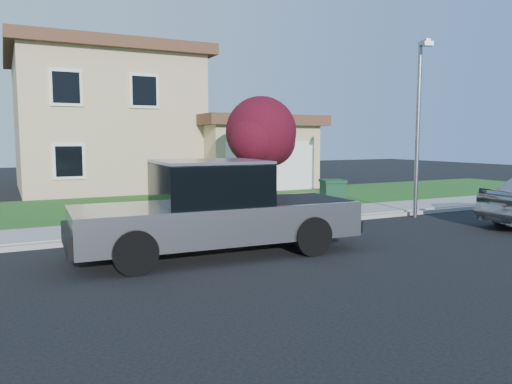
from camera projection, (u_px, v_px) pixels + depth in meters
ground at (249, 257)px, 10.69m from camera, size 80.00×80.00×0.00m
curb at (235, 229)px, 13.70m from camera, size 40.00×0.20×0.12m
sidewalk at (220, 222)px, 14.68m from camera, size 40.00×2.00×0.15m
lawn at (173, 205)px, 18.67m from camera, size 40.00×7.00×0.10m
house at (132, 126)px, 25.48m from camera, size 14.00×11.30×6.85m
pickup_truck at (216, 211)px, 10.85m from camera, size 6.35×2.55×2.06m
woman at (184, 207)px, 11.95m from camera, size 0.73×0.62×1.86m
ornamental_tree at (262, 135)px, 18.44m from camera, size 2.90×2.62×3.99m
trash_bin at (332, 198)px, 15.33m from camera, size 0.90×0.97×1.12m
street_lamp at (419, 119)px, 15.69m from camera, size 0.44×0.71×5.52m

